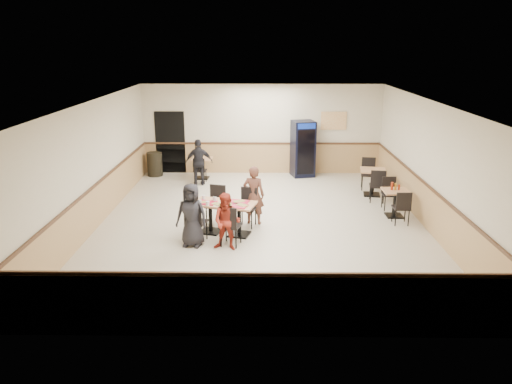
{
  "coord_description": "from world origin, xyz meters",
  "views": [
    {
      "loc": [
        0.01,
        -11.65,
        4.3
      ],
      "look_at": [
        -0.12,
        -0.5,
        0.95
      ],
      "focal_mm": 35.0,
      "sensor_mm": 36.0,
      "label": 1
    }
  ],
  "objects_px": {
    "diner_woman_left": "(192,215)",
    "side_table_near": "(395,199)",
    "pepsi_cooler": "(303,149)",
    "trash_bin": "(155,164)",
    "diner_man_opposite": "(254,195)",
    "lone_diner": "(199,162)",
    "side_table_far": "(373,178)",
    "back_table": "(202,165)",
    "diner_woman_right": "(227,222)",
    "main_table": "(225,213)"
  },
  "relations": [
    {
      "from": "diner_woman_left",
      "to": "trash_bin",
      "type": "height_order",
      "value": "diner_woman_left"
    },
    {
      "from": "diner_woman_right",
      "to": "lone_diner",
      "type": "relative_size",
      "value": 0.87
    },
    {
      "from": "side_table_near",
      "to": "side_table_far",
      "type": "xyz_separation_m",
      "value": [
        -0.19,
        1.86,
        0.05
      ]
    },
    {
      "from": "main_table",
      "to": "side_table_far",
      "type": "relative_size",
      "value": 1.89
    },
    {
      "from": "trash_bin",
      "to": "diner_woman_right",
      "type": "bearing_deg",
      "value": -65.35
    },
    {
      "from": "side_table_far",
      "to": "back_table",
      "type": "distance_m",
      "value": 5.49
    },
    {
      "from": "diner_woman_left",
      "to": "side_table_near",
      "type": "bearing_deg",
      "value": 33.37
    },
    {
      "from": "lone_diner",
      "to": "side_table_near",
      "type": "relative_size",
      "value": 2.08
    },
    {
      "from": "side_table_far",
      "to": "pepsi_cooler",
      "type": "xyz_separation_m",
      "value": [
        -1.87,
        2.2,
        0.41
      ]
    },
    {
      "from": "side_table_near",
      "to": "pepsi_cooler",
      "type": "xyz_separation_m",
      "value": [
        -2.06,
        4.06,
        0.46
      ]
    },
    {
      "from": "diner_woman_right",
      "to": "side_table_near",
      "type": "distance_m",
      "value": 4.7
    },
    {
      "from": "back_table",
      "to": "pepsi_cooler",
      "type": "distance_m",
      "value": 3.37
    },
    {
      "from": "diner_woman_right",
      "to": "diner_man_opposite",
      "type": "xyz_separation_m",
      "value": [
        0.54,
        1.63,
        0.1
      ]
    },
    {
      "from": "diner_woman_left",
      "to": "trash_bin",
      "type": "relative_size",
      "value": 1.78
    },
    {
      "from": "diner_woman_left",
      "to": "diner_woman_right",
      "type": "xyz_separation_m",
      "value": [
        0.78,
        -0.21,
        -0.08
      ]
    },
    {
      "from": "diner_woman_right",
      "to": "main_table",
      "type": "bearing_deg",
      "value": 110.2
    },
    {
      "from": "diner_man_opposite",
      "to": "lone_diner",
      "type": "distance_m",
      "value": 3.87
    },
    {
      "from": "diner_man_opposite",
      "to": "side_table_near",
      "type": "height_order",
      "value": "diner_man_opposite"
    },
    {
      "from": "main_table",
      "to": "side_table_near",
      "type": "xyz_separation_m",
      "value": [
        4.28,
        1.26,
        -0.04
      ]
    },
    {
      "from": "diner_man_opposite",
      "to": "trash_bin",
      "type": "height_order",
      "value": "diner_man_opposite"
    },
    {
      "from": "main_table",
      "to": "pepsi_cooler",
      "type": "relative_size",
      "value": 0.84
    },
    {
      "from": "main_table",
      "to": "diner_man_opposite",
      "type": "relative_size",
      "value": 1.06
    },
    {
      "from": "pepsi_cooler",
      "to": "trash_bin",
      "type": "xyz_separation_m",
      "value": [
        -4.95,
        -0.04,
        -0.53
      ]
    },
    {
      "from": "lone_diner",
      "to": "back_table",
      "type": "relative_size",
      "value": 2.13
    },
    {
      "from": "diner_woman_left",
      "to": "diner_man_opposite",
      "type": "distance_m",
      "value": 1.94
    },
    {
      "from": "main_table",
      "to": "back_table",
      "type": "relative_size",
      "value": 2.28
    },
    {
      "from": "diner_man_opposite",
      "to": "lone_diner",
      "type": "xyz_separation_m",
      "value": [
        -1.76,
        3.45,
        -0.0
      ]
    },
    {
      "from": "lone_diner",
      "to": "side_table_far",
      "type": "distance_m",
      "value": 5.29
    },
    {
      "from": "main_table",
      "to": "lone_diner",
      "type": "xyz_separation_m",
      "value": [
        -1.1,
        4.16,
        0.22
      ]
    },
    {
      "from": "diner_man_opposite",
      "to": "trash_bin",
      "type": "bearing_deg",
      "value": -43.41
    },
    {
      "from": "diner_woman_left",
      "to": "back_table",
      "type": "distance_m",
      "value": 5.67
    },
    {
      "from": "diner_man_opposite",
      "to": "lone_diner",
      "type": "height_order",
      "value": "diner_man_opposite"
    },
    {
      "from": "side_table_far",
      "to": "diner_woman_left",
      "type": "bearing_deg",
      "value": -141.07
    },
    {
      "from": "diner_woman_left",
      "to": "pepsi_cooler",
      "type": "bearing_deg",
      "value": 76.06
    },
    {
      "from": "diner_man_opposite",
      "to": "trash_bin",
      "type": "distance_m",
      "value": 5.7
    },
    {
      "from": "diner_woman_right",
      "to": "side_table_near",
      "type": "xyz_separation_m",
      "value": [
        4.16,
        2.19,
        -0.17
      ]
    },
    {
      "from": "diner_woman_right",
      "to": "diner_man_opposite",
      "type": "relative_size",
      "value": 0.87
    },
    {
      "from": "back_table",
      "to": "trash_bin",
      "type": "height_order",
      "value": "trash_bin"
    },
    {
      "from": "side_table_far",
      "to": "back_table",
      "type": "xyz_separation_m",
      "value": [
        -5.19,
        1.8,
        -0.06
      ]
    },
    {
      "from": "diner_man_opposite",
      "to": "diner_woman_left",
      "type": "bearing_deg",
      "value": 57.06
    },
    {
      "from": "trash_bin",
      "to": "pepsi_cooler",
      "type": "bearing_deg",
      "value": 0.5
    },
    {
      "from": "diner_woman_right",
      "to": "side_table_near",
      "type": "relative_size",
      "value": 1.81
    },
    {
      "from": "lone_diner",
      "to": "pepsi_cooler",
      "type": "xyz_separation_m",
      "value": [
        3.32,
        1.16,
        0.2
      ]
    },
    {
      "from": "side_table_far",
      "to": "back_table",
      "type": "bearing_deg",
      "value": 160.82
    },
    {
      "from": "lone_diner",
      "to": "trash_bin",
      "type": "height_order",
      "value": "lone_diner"
    },
    {
      "from": "main_table",
      "to": "lone_diner",
      "type": "bearing_deg",
      "value": 119.84
    },
    {
      "from": "diner_woman_left",
      "to": "trash_bin",
      "type": "bearing_deg",
      "value": 120.59
    },
    {
      "from": "diner_man_opposite",
      "to": "back_table",
      "type": "bearing_deg",
      "value": -57.34
    },
    {
      "from": "diner_man_opposite",
      "to": "main_table",
      "type": "bearing_deg",
      "value": 57.06
    },
    {
      "from": "side_table_far",
      "to": "diner_woman_right",
      "type": "bearing_deg",
      "value": -134.44
    }
  ]
}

